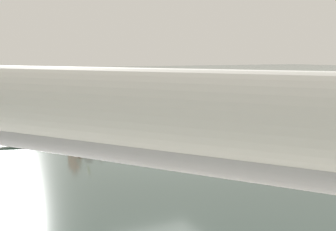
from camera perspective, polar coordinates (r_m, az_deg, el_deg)
name	(u,v)px	position (r m, az deg, el deg)	size (l,w,h in m)	color
ground_plane	(165,153)	(11.89, -0.37, -4.69)	(160.00, 160.00, 0.00)	#384742
kayak	(77,137)	(13.77, -11.35, -2.60)	(4.76, 1.04, 0.25)	#19723F
kayaker	(74,122)	(13.69, -11.63, -0.75)	(0.54, 2.35, 0.78)	#E04C14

